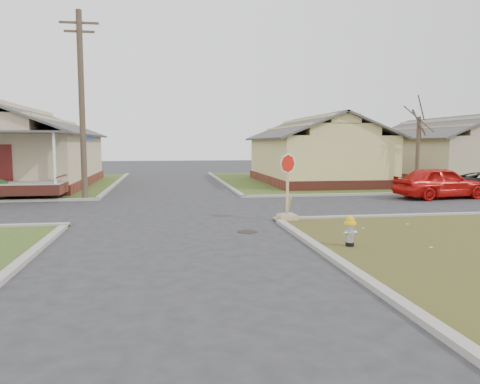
{
  "coord_description": "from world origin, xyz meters",
  "views": [
    {
      "loc": [
        -0.31,
        -14.69,
        2.77
      ],
      "look_at": [
        2.21,
        1.0,
        1.1
      ],
      "focal_mm": 35.0,
      "sensor_mm": 36.0,
      "label": 1
    }
  ],
  "objects": [
    {
      "name": "ground",
      "position": [
        0.0,
        0.0,
        0.0
      ],
      "size": [
        120.0,
        120.0,
        0.0
      ],
      "primitive_type": "plane",
      "color": "#29292B",
      "rests_on": "ground"
    },
    {
      "name": "corner_house",
      "position": [
        -10.0,
        16.68,
        2.28
      ],
      "size": [
        10.1,
        15.5,
        5.3
      ],
      "color": "brown",
      "rests_on": "ground"
    },
    {
      "name": "verge_far_right",
      "position": [
        22.0,
        18.0,
        0.03
      ],
      "size": [
        37.0,
        19.0,
        0.05
      ],
      "primitive_type": "cube",
      "color": "#344C1B",
      "rests_on": "ground"
    },
    {
      "name": "manhole",
      "position": [
        2.2,
        -0.5,
        0.01
      ],
      "size": [
        0.64,
        0.64,
        0.01
      ],
      "primitive_type": "cylinder",
      "color": "black",
      "rests_on": "ground"
    },
    {
      "name": "red_sedan",
      "position": [
        13.31,
        6.77,
        0.79
      ],
      "size": [
        4.82,
        2.32,
        1.59
      ],
      "primitive_type": "imported",
      "rotation": [
        0.0,
        0.0,
        1.67
      ],
      "color": "red",
      "rests_on": "ground"
    },
    {
      "name": "side_house_tan",
      "position": [
        20.0,
        16.5,
        2.19
      ],
      "size": [
        7.6,
        11.6,
        4.7
      ],
      "color": "brown",
      "rests_on": "ground"
    },
    {
      "name": "curbs",
      "position": [
        0.0,
        5.0,
        0.0
      ],
      "size": [
        80.0,
        40.0,
        0.12
      ],
      "primitive_type": null,
      "color": "#9A968B",
      "rests_on": "ground"
    },
    {
      "name": "stop_sign",
      "position": [
        3.97,
        1.35,
        0.56
      ],
      "size": [
        0.67,
        0.65,
        2.36
      ],
      "rotation": [
        0.0,
        0.0,
        0.09
      ],
      "color": "tan",
      "rests_on": "ground"
    },
    {
      "name": "side_house_yellow",
      "position": [
        10.0,
        16.5,
        2.19
      ],
      "size": [
        7.6,
        11.6,
        4.7
      ],
      "color": "brown",
      "rests_on": "ground"
    },
    {
      "name": "fire_hydrant",
      "position": [
        4.49,
        -3.14,
        0.5
      ],
      "size": [
        0.31,
        0.31,
        0.82
      ],
      "rotation": [
        0.0,
        0.0,
        0.04
      ],
      "color": "black",
      "rests_on": "ground"
    },
    {
      "name": "tree_mid_right",
      "position": [
        14.0,
        10.2,
        2.15
      ],
      "size": [
        0.22,
        0.22,
        4.2
      ],
      "primitive_type": "cylinder",
      "color": "#453727",
      "rests_on": "verge_far_right"
    },
    {
      "name": "utility_pole",
      "position": [
        -4.2,
        8.9,
        4.66
      ],
      "size": [
        1.8,
        0.28,
        9.0
      ],
      "color": "#453727",
      "rests_on": "ground"
    }
  ]
}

